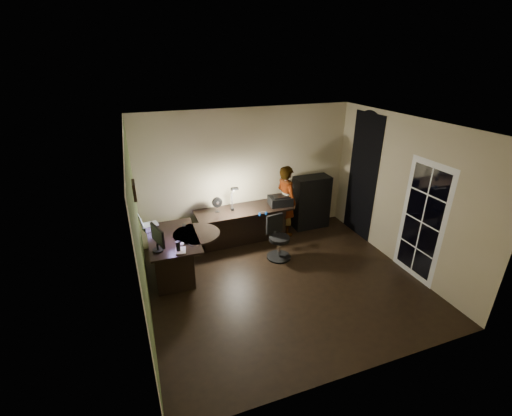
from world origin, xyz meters
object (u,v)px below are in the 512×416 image
object	(u,v)px
desk_left	(175,256)
person	(286,201)
desk_right	(244,225)
office_chair	(279,238)
cabinet	(311,202)
monitor	(157,242)

from	to	relation	value
desk_left	person	bearing A→B (deg)	17.76
person	desk_left	bearing A→B (deg)	95.32
desk_right	person	size ratio (longest dim) A/B	1.27
office_chair	cabinet	bearing A→B (deg)	31.53
cabinet	monitor	size ratio (longest dim) A/B	2.65
cabinet	person	xyz separation A→B (m)	(-0.68, -0.13, 0.18)
cabinet	office_chair	world-z (taller)	cabinet
desk_left	cabinet	distance (m)	3.29
desk_left	person	xyz separation A→B (m)	(2.48, 0.77, 0.39)
desk_left	office_chair	xyz separation A→B (m)	(1.95, -0.11, 0.04)
desk_right	cabinet	bearing A→B (deg)	3.62
office_chair	person	xyz separation A→B (m)	(0.53, 0.88, 0.35)
desk_right	monitor	bearing A→B (deg)	-149.58
desk_left	person	size ratio (longest dim) A/B	0.86
cabinet	person	world-z (taller)	person
desk_right	cabinet	world-z (taller)	cabinet
monitor	office_chair	bearing A→B (deg)	-10.85
cabinet	office_chair	size ratio (longest dim) A/B	1.41
desk_right	person	xyz separation A→B (m)	(0.96, 0.02, 0.41)
desk_right	monitor	size ratio (longest dim) A/B	4.37
office_chair	monitor	bearing A→B (deg)	178.55
cabinet	person	bearing A→B (deg)	-169.45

